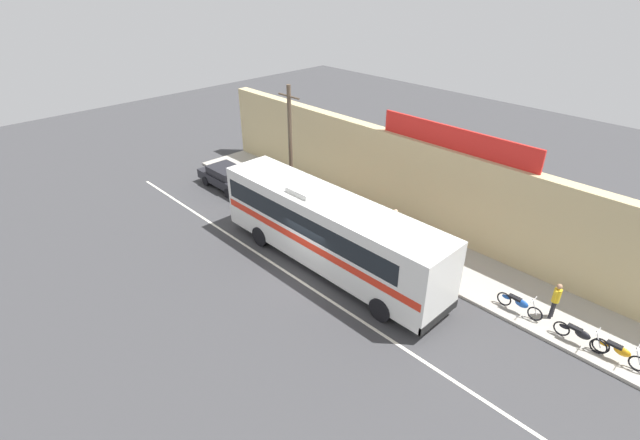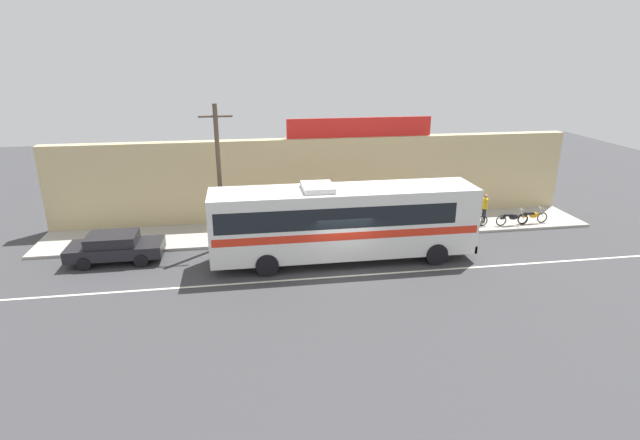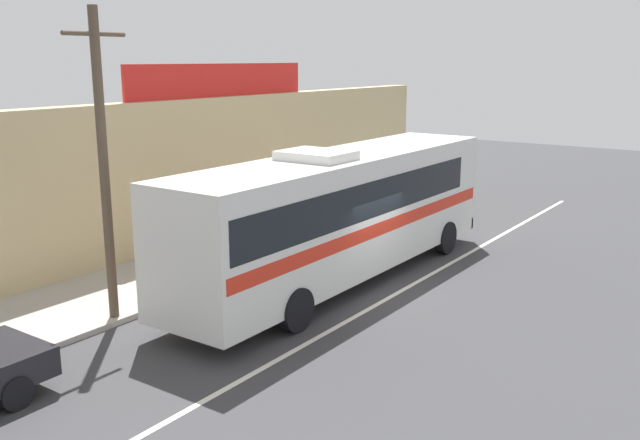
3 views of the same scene
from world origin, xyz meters
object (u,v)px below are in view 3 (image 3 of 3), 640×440
Objects in this scene: pedestrian_far_left at (230,227)px; pedestrian_near_shop at (386,182)px; motorcycle_orange at (417,192)px; pedestrian_by_curb at (249,218)px; motorcycle_black at (386,201)px; utility_pole at (104,163)px; motorcycle_green at (428,187)px; intercity_bus at (341,209)px.

pedestrian_near_shop is (9.31, -0.11, 0.04)m from pedestrian_far_left.
pedestrian_by_curb is at bearing 173.75° from motorcycle_orange.
motorcycle_black is 1.17× the size of pedestrian_near_shop.
utility_pole reaches higher than pedestrian_near_shop.
pedestrian_near_shop reaches higher than motorcycle_orange.
motorcycle_orange is at bearing -174.98° from motorcycle_green.
pedestrian_by_curb is at bearing 11.98° from utility_pole.
motorcycle_green is at bearing -4.89° from pedestrian_by_curb.
utility_pole is 17.62m from motorcycle_green.
motorcycle_green is 0.95× the size of motorcycle_black.
motorcycle_green is 1.11× the size of pedestrian_near_shop.
intercity_bus is 6.37× the size of motorcycle_orange.
utility_pole is at bearing -178.56° from motorcycle_green.
motorcycle_orange is at bearing -2.45° from motorcycle_black.
motorcycle_orange is 1.15× the size of pedestrian_by_curb.
pedestrian_by_curb reaches higher than pedestrian_near_shop.
motorcycle_orange is (2.39, -0.10, 0.00)m from motorcycle_black.
pedestrian_by_curb reaches higher than motorcycle_black.
pedestrian_far_left is (5.39, 1.19, -2.74)m from utility_pole.
utility_pole reaches higher than motorcycle_black.
pedestrian_near_shop is (14.70, 1.09, -2.70)m from utility_pole.
pedestrian_by_curb is (-10.87, 0.93, 0.56)m from motorcycle_green.
pedestrian_near_shop is 0.97× the size of pedestrian_by_curb.
motorcycle_orange is 1.18× the size of pedestrian_near_shop.
intercity_bus reaches higher than motorcycle_black.
pedestrian_far_left is at bearing -170.64° from pedestrian_by_curb.
utility_pole is 4.27× the size of pedestrian_near_shop.
motorcycle_black is at bearing -7.50° from pedestrian_by_curb.
pedestrian_by_curb is at bearing 178.05° from pedestrian_near_shop.
utility_pole is 3.66× the size of motorcycle_black.
motorcycle_orange is (16.00, 0.32, -3.23)m from utility_pole.
pedestrian_near_shop reaches higher than motorcycle_black.
utility_pole is 4.46× the size of pedestrian_far_left.
motorcycle_black is at bearing 177.55° from motorcycle_orange.
intercity_bus is 1.75× the size of utility_pole.
pedestrian_far_left is 0.96× the size of pedestrian_near_shop.
pedestrian_far_left is 0.93× the size of pedestrian_by_curb.
pedestrian_far_left is (-8.22, 0.77, 0.49)m from motorcycle_black.
pedestrian_near_shop is (-2.62, 0.65, 0.53)m from motorcycle_green.
utility_pole is 3.63× the size of motorcycle_orange.
motorcycle_orange is at bearing -4.70° from pedestrian_far_left.
utility_pole reaches higher than intercity_bus.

